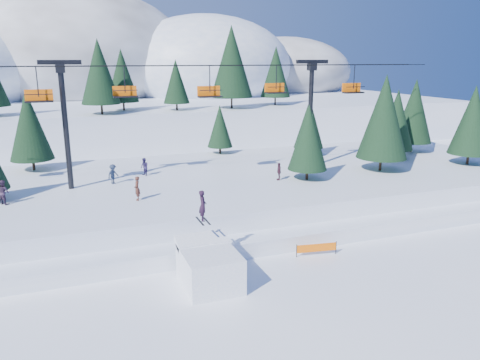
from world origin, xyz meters
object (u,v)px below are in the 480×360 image
object	(u,v)px
jump_kicker	(209,266)
chairlift	(190,101)
banner_far	(350,230)
banner_near	(317,248)

from	to	relation	value
jump_kicker	chairlift	bearing A→B (deg)	78.64
jump_kicker	banner_far	bearing A→B (deg)	17.04
banner_far	jump_kicker	bearing A→B (deg)	-162.96
banner_near	banner_far	size ratio (longest dim) A/B	1.00
banner_far	banner_near	bearing A→B (deg)	-151.54
banner_near	banner_far	distance (m)	4.57
jump_kicker	banner_far	distance (m)	12.56
jump_kicker	banner_far	xyz separation A→B (m)	(11.99, 3.67, -0.65)
banner_near	jump_kicker	bearing A→B (deg)	-169.37
jump_kicker	banner_far	world-z (taller)	jump_kicker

